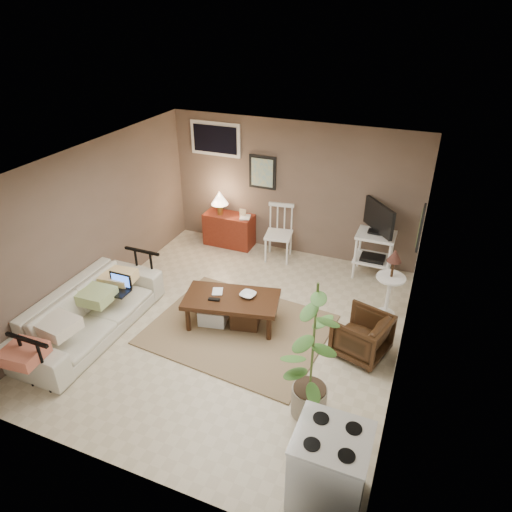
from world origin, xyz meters
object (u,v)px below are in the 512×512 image
at_px(side_table, 391,276).
at_px(stove, 329,468).
at_px(tv_stand, 376,239).
at_px(armchair, 362,334).
at_px(red_console, 228,227).
at_px(spindle_chair, 279,235).
at_px(potted_plant, 313,348).
at_px(sofa, 89,305).
at_px(coffee_table, 231,309).

height_order(side_table, stove, side_table).
height_order(tv_stand, side_table, tv_stand).
distance_m(tv_stand, armchair, 2.08).
bearing_deg(red_console, spindle_chair, -7.54).
relative_size(tv_stand, stove, 1.52).
xyz_separation_m(red_console, side_table, (3.12, -1.16, 0.31)).
bearing_deg(potted_plant, red_console, 127.40).
distance_m(sofa, spindle_chair, 3.43).
bearing_deg(spindle_chair, stove, -64.70).
relative_size(tv_stand, side_table, 1.18).
bearing_deg(armchair, coffee_table, -70.97).
height_order(coffee_table, tv_stand, tv_stand).
distance_m(coffee_table, red_console, 2.49).
bearing_deg(tv_stand, side_table, -69.44).
height_order(tv_stand, stove, tv_stand).
distance_m(coffee_table, potted_plant, 1.98).
bearing_deg(stove, coffee_table, 133.15).
relative_size(armchair, stove, 0.75).
xyz_separation_m(red_console, spindle_chair, (1.06, -0.14, 0.10)).
bearing_deg(side_table, red_console, 159.53).
distance_m(red_console, tv_stand, 2.74).
xyz_separation_m(coffee_table, red_console, (-1.09, 2.24, 0.09)).
bearing_deg(side_table, coffee_table, -151.95).
bearing_deg(armchair, sofa, -58.58).
bearing_deg(coffee_table, sofa, -153.32).
height_order(spindle_chair, armchair, spindle_chair).
bearing_deg(sofa, red_console, -11.71).
relative_size(side_table, potted_plant, 0.62).
relative_size(spindle_chair, tv_stand, 0.76).
bearing_deg(coffee_table, armchair, 2.63).
relative_size(coffee_table, spindle_chair, 1.44).
height_order(spindle_chair, tv_stand, tv_stand).
xyz_separation_m(sofa, spindle_chair, (1.70, 2.97, 0.02)).
relative_size(spindle_chair, armchair, 1.53).
height_order(sofa, potted_plant, potted_plant).
bearing_deg(red_console, side_table, -20.47).
bearing_deg(side_table, tv_stand, 110.56).
distance_m(coffee_table, side_table, 2.33).
bearing_deg(stove, potted_plant, 115.73).
relative_size(red_console, tv_stand, 0.82).
relative_size(sofa, tv_stand, 1.75).
relative_size(spindle_chair, potted_plant, 0.56).
bearing_deg(red_console, armchair, -36.42).
height_order(coffee_table, potted_plant, potted_plant).
relative_size(potted_plant, stove, 2.05).
distance_m(armchair, potted_plant, 1.40).
xyz_separation_m(red_console, tv_stand, (2.72, -0.12, 0.32)).
distance_m(coffee_table, armchair, 1.83).
relative_size(spindle_chair, side_table, 0.90).
distance_m(sofa, armchair, 3.70).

